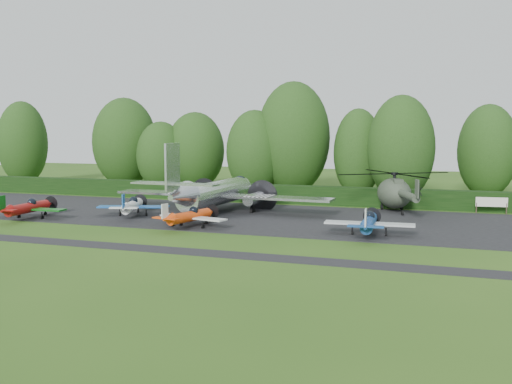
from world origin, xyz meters
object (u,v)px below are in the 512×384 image
(light_plane_white, at_px, (132,206))
(helicopter, at_px, (394,190))
(transport_plane, at_px, (215,193))
(light_plane_blue, at_px, (369,222))
(light_plane_red, at_px, (28,208))
(light_plane_orange, at_px, (190,216))
(sign_board, at_px, (492,203))

(light_plane_white, height_order, helicopter, helicopter)
(transport_plane, bearing_deg, light_plane_blue, -27.64)
(light_plane_white, bearing_deg, helicopter, 45.23)
(transport_plane, distance_m, light_plane_blue, 17.47)
(light_plane_red, bearing_deg, light_plane_orange, 4.53)
(helicopter, bearing_deg, transport_plane, -136.33)
(transport_plane, relative_size, helicopter, 1.60)
(light_plane_red, bearing_deg, sign_board, 25.91)
(light_plane_red, relative_size, light_plane_orange, 1.07)
(light_plane_blue, height_order, sign_board, light_plane_blue)
(sign_board, bearing_deg, transport_plane, -156.04)
(transport_plane, bearing_deg, light_plane_red, -151.36)
(sign_board, bearing_deg, helicopter, -168.14)
(light_plane_red, distance_m, light_plane_blue, 30.49)
(transport_plane, bearing_deg, helicopter, 21.71)
(transport_plane, height_order, sign_board, transport_plane)
(transport_plane, relative_size, light_plane_red, 3.21)
(light_plane_white, bearing_deg, transport_plane, 52.35)
(transport_plane, relative_size, light_plane_orange, 3.44)
(light_plane_orange, distance_m, helicopter, 21.73)
(transport_plane, height_order, light_plane_orange, transport_plane)
(light_plane_red, relative_size, light_plane_white, 1.01)
(light_plane_blue, bearing_deg, light_plane_white, 175.96)
(light_plane_white, relative_size, helicopter, 0.49)
(light_plane_orange, bearing_deg, transport_plane, 85.17)
(light_plane_blue, bearing_deg, transport_plane, 158.37)
(transport_plane, distance_m, light_plane_white, 7.94)
(light_plane_red, height_order, helicopter, helicopter)
(light_plane_orange, height_order, light_plane_blue, light_plane_blue)
(transport_plane, xyz_separation_m, helicopter, (16.28, 7.30, 0.07))
(light_plane_blue, relative_size, helicopter, 0.51)
(helicopter, bearing_deg, light_plane_blue, -72.38)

